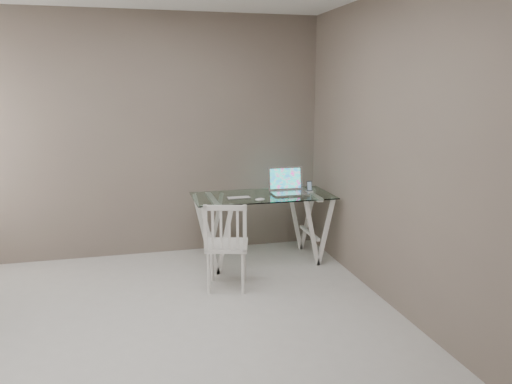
# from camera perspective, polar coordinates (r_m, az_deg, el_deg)

# --- Properties ---
(room) EXTENTS (4.50, 4.52, 2.71)m
(room) POSITION_cam_1_polar(r_m,az_deg,el_deg) (3.45, -12.66, 8.71)
(room) COLOR #B7B5B0
(room) RESTS_ON ground
(desk) EXTENTS (1.50, 0.70, 0.75)m
(desk) POSITION_cam_1_polar(r_m,az_deg,el_deg) (5.48, 0.75, -4.07)
(desk) COLOR silver
(desk) RESTS_ON ground
(chair) EXTENTS (0.48, 0.48, 0.86)m
(chair) POSITION_cam_1_polar(r_m,az_deg,el_deg) (4.68, -3.43, -5.76)
(chair) COLOR silver
(chair) RESTS_ON ground
(laptop) EXTENTS (0.39, 0.32, 0.28)m
(laptop) POSITION_cam_1_polar(r_m,az_deg,el_deg) (5.51, 3.63, 0.59)
(laptop) COLOR silver
(laptop) RESTS_ON desk
(keyboard) EXTENTS (0.25, 0.11, 0.01)m
(keyboard) POSITION_cam_1_polar(r_m,az_deg,el_deg) (5.26, -2.00, -0.65)
(keyboard) COLOR silver
(keyboard) RESTS_ON desk
(mouse) EXTENTS (0.10, 0.06, 0.03)m
(mouse) POSITION_cam_1_polar(r_m,az_deg,el_deg) (5.12, 0.45, -0.86)
(mouse) COLOR white
(mouse) RESTS_ON desk
(phone_dock) EXTENTS (0.07, 0.07, 0.12)m
(phone_dock) POSITION_cam_1_polar(r_m,az_deg,el_deg) (5.57, 6.13, 0.33)
(phone_dock) COLOR white
(phone_dock) RESTS_ON desk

